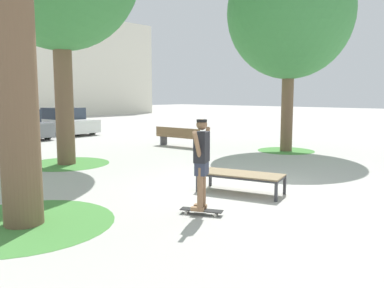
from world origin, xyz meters
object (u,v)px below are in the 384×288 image
skater (202,158)px  car_white (65,122)px  tree_near_right (290,13)px  park_bench (179,136)px  skateboard (202,210)px  car_grey (18,125)px  skate_box (241,175)px

skater → car_white: (6.23, 15.80, -0.38)m
tree_near_right → park_bench: bearing=116.8°
skateboard → tree_near_right: tree_near_right is taller
park_bench → car_grey: bearing=111.4°
car_grey → park_bench: 8.94m
skate_box → car_grey: bearing=84.0°
car_grey → skater: bearing=-102.4°
skateboard → park_bench: park_bench is taller
skater → car_white: 16.99m
skate_box → park_bench: bearing=54.1°
car_grey → park_bench: size_ratio=1.74×
skateboard → park_bench: (6.65, 7.08, 0.37)m
skate_box → tree_near_right: tree_near_right is taller
car_white → skater: bearing=-111.5°
skate_box → skateboard: (-1.83, -0.42, -0.34)m
skate_box → skater: 1.99m
skate_box → car_white: 16.00m
car_white → skate_box: bearing=-106.0°
tree_near_right → car_white: bearing=100.8°
skater → tree_near_right: size_ratio=0.21×
skate_box → tree_near_right: size_ratio=0.26×
tree_near_right → car_white: 13.75m
tree_near_right → park_bench: size_ratio=3.25×
skate_box → car_grey: 15.06m
skater → tree_near_right: 10.14m
skateboard → car_white: 17.00m
skate_box → car_grey: car_grey is taller
skater → car_grey: skater is taller
skate_box → skater: (-1.83, -0.42, 0.66)m
skate_box → car_white: size_ratio=0.47×
skate_box → car_white: bearing=74.0°
tree_near_right → car_grey: (-5.27, 12.31, -4.65)m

